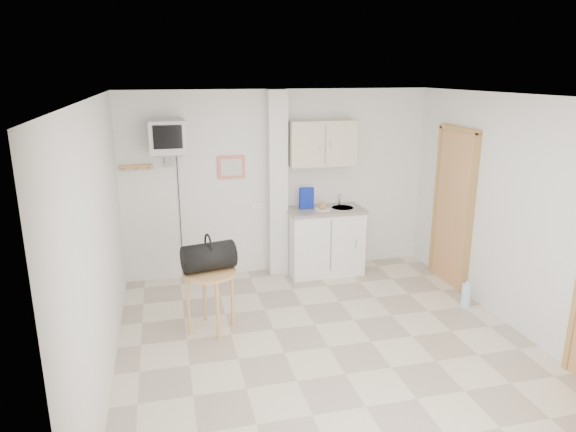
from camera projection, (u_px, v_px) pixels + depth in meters
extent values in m
plane|color=beige|center=(329.00, 347.00, 5.24)|extent=(4.50, 4.50, 0.00)
cube|color=white|center=(279.00, 183.00, 7.01)|extent=(4.20, 0.04, 2.50)
cube|color=white|center=(462.00, 350.00, 2.80)|extent=(4.20, 0.04, 2.50)
cube|color=white|center=(100.00, 248.00, 4.42)|extent=(0.04, 4.50, 2.50)
cube|color=white|center=(521.00, 216.00, 5.39)|extent=(0.04, 4.50, 2.50)
cube|color=white|center=(335.00, 97.00, 4.57)|extent=(4.20, 4.50, 0.04)
cube|color=white|center=(277.00, 185.00, 6.89)|extent=(0.25, 0.22, 2.50)
cube|color=#DA6B58|center=(231.00, 167.00, 6.77)|extent=(0.36, 0.03, 0.30)
cube|color=silver|center=(232.00, 167.00, 6.76)|extent=(0.28, 0.01, 0.22)
cube|color=#CB894C|center=(137.00, 167.00, 6.47)|extent=(0.40, 0.05, 0.06)
cube|color=white|center=(257.00, 206.00, 7.00)|extent=(0.15, 0.02, 0.08)
cylinder|color=#CB894C|center=(124.00, 170.00, 6.38)|extent=(0.02, 0.08, 0.02)
cylinder|color=#CB894C|center=(137.00, 169.00, 6.42)|extent=(0.02, 0.08, 0.02)
cylinder|color=#CB894C|center=(149.00, 169.00, 6.45)|extent=(0.02, 0.08, 0.02)
cube|color=#9A6233|center=(453.00, 210.00, 6.62)|extent=(0.04, 0.75, 2.00)
cube|color=olive|center=(453.00, 210.00, 6.62)|extent=(0.06, 0.87, 2.06)
cube|color=white|center=(324.00, 242.00, 7.10)|extent=(1.00, 0.55, 0.88)
cube|color=gray|center=(325.00, 210.00, 6.98)|extent=(1.03, 0.58, 0.04)
cylinder|color=#B7B7BA|center=(342.00, 209.00, 7.04)|extent=(0.30, 0.30, 0.05)
cylinder|color=#B7B7BA|center=(339.00, 199.00, 7.14)|extent=(0.02, 0.02, 0.16)
cylinder|color=#B7B7BA|center=(341.00, 195.00, 7.06)|extent=(0.02, 0.13, 0.02)
cube|color=beige|center=(322.00, 143.00, 6.83)|extent=(0.90, 0.32, 0.60)
cube|color=#0C2099|center=(307.00, 198.00, 6.93)|extent=(0.19, 0.07, 0.29)
cylinder|color=white|center=(323.00, 209.00, 6.91)|extent=(0.22, 0.22, 0.01)
sphere|color=tan|center=(323.00, 206.00, 6.90)|extent=(0.11, 0.11, 0.11)
cube|color=slate|center=(168.00, 154.00, 6.39)|extent=(0.36, 0.32, 0.02)
cube|color=slate|center=(169.00, 158.00, 6.54)|extent=(0.10, 0.06, 0.20)
cube|color=silver|center=(167.00, 137.00, 6.27)|extent=(0.44, 0.42, 0.40)
cube|color=black|center=(168.00, 137.00, 6.06)|extent=(0.34, 0.02, 0.28)
cylinder|color=black|center=(180.00, 217.00, 6.78)|extent=(0.01, 0.01, 1.73)
cylinder|color=#CB894C|center=(210.00, 273.00, 5.42)|extent=(0.57, 0.57, 0.03)
cylinder|color=#CB894C|center=(232.00, 298.00, 5.61)|extent=(0.04, 0.04, 0.65)
cylinder|color=#CB894C|center=(204.00, 294.00, 5.73)|extent=(0.04, 0.04, 0.65)
cylinder|color=#CB894C|center=(189.00, 306.00, 5.42)|extent=(0.04, 0.04, 0.65)
cylinder|color=#CB894C|center=(218.00, 311.00, 5.30)|extent=(0.04, 0.04, 0.65)
cylinder|color=black|center=(209.00, 257.00, 5.42)|extent=(0.59, 0.41, 0.30)
torus|color=black|center=(208.00, 244.00, 5.38)|extent=(0.07, 0.23, 0.23)
cylinder|color=#B3DCF2|center=(466.00, 296.00, 6.10)|extent=(0.11, 0.11, 0.29)
cylinder|color=#B3DCF2|center=(467.00, 283.00, 6.06)|extent=(0.03, 0.03, 0.04)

